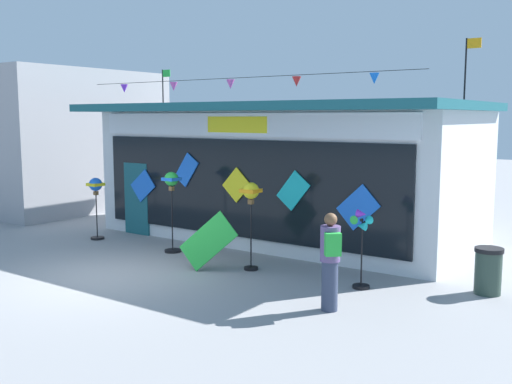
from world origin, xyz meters
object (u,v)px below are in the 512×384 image
at_px(wind_spinner_left, 172,191).
at_px(trash_bin, 488,271).
at_px(wind_spinner_center_left, 251,199).
at_px(person_near_camera, 330,260).
at_px(wind_spinner_far_left, 96,192).
at_px(kite_shop_building, 287,170).
at_px(display_kite_on_ground, 208,241).
at_px(wind_spinner_center_right, 361,237).

relative_size(wind_spinner_left, trash_bin, 2.24).
relative_size(wind_spinner_center_left, person_near_camera, 1.13).
xyz_separation_m(wind_spinner_far_left, person_near_camera, (7.90, -1.62, -0.40)).
xyz_separation_m(wind_spinner_far_left, wind_spinner_center_left, (5.24, -0.20, 0.25)).
bearing_deg(wind_spinner_left, kite_shop_building, 70.20).
xyz_separation_m(wind_spinner_far_left, wind_spinner_left, (2.70, 0.06, 0.20)).
xyz_separation_m(wind_spinner_center_left, display_kite_on_ground, (-0.69, -0.59, -0.89)).
relative_size(wind_spinner_far_left, display_kite_on_ground, 1.37).
bearing_deg(kite_shop_building, wind_spinner_far_left, -139.24).
xyz_separation_m(wind_spinner_center_left, trash_bin, (4.61, 1.12, -1.10)).
bearing_deg(wind_spinner_center_right, wind_spinner_left, 178.00).
bearing_deg(wind_spinner_far_left, kite_shop_building, 40.76).
relative_size(kite_shop_building, wind_spinner_center_left, 5.40).
bearing_deg(kite_shop_building, wind_spinner_center_right, -41.92).
distance_m(wind_spinner_center_left, wind_spinner_center_right, 2.58).
bearing_deg(wind_spinner_far_left, wind_spinner_center_right, -0.90).
relative_size(wind_spinner_left, display_kite_on_ground, 1.61).
bearing_deg(person_near_camera, wind_spinner_center_right, -125.26).
distance_m(wind_spinner_far_left, wind_spinner_center_right, 7.77).
height_order(person_near_camera, display_kite_on_ground, person_near_camera).
distance_m(kite_shop_building, trash_bin, 6.58).
height_order(wind_spinner_center_right, trash_bin, wind_spinner_center_right).
height_order(wind_spinner_far_left, wind_spinner_center_right, wind_spinner_far_left).
distance_m(trash_bin, display_kite_on_ground, 5.58).
relative_size(person_near_camera, trash_bin, 1.92).
bearing_deg(display_kite_on_ground, trash_bin, 17.88).
bearing_deg(trash_bin, wind_spinner_center_right, -153.40).
height_order(kite_shop_building, wind_spinner_far_left, kite_shop_building).
height_order(wind_spinner_center_left, display_kite_on_ground, wind_spinner_center_left).
bearing_deg(wind_spinner_center_left, kite_shop_building, 110.73).
bearing_deg(kite_shop_building, wind_spinner_center_left, -69.27).
xyz_separation_m(wind_spinner_left, trash_bin, (7.14, 0.86, -1.05)).
xyz_separation_m(person_near_camera, trash_bin, (1.95, 2.54, -0.44)).
xyz_separation_m(wind_spinner_left, wind_spinner_center_right, (5.06, -0.18, -0.49)).
distance_m(kite_shop_building, wind_spinner_far_left, 5.17).
xyz_separation_m(kite_shop_building, display_kite_on_ground, (0.65, -4.15, -1.19)).
relative_size(wind_spinner_left, wind_spinner_center_right, 1.28).
relative_size(person_near_camera, display_kite_on_ground, 1.38).
distance_m(wind_spinner_center_right, person_near_camera, 1.51).
bearing_deg(wind_spinner_left, wind_spinner_center_right, -2.00).
xyz_separation_m(wind_spinner_center_left, wind_spinner_center_right, (2.53, 0.08, -0.54)).
relative_size(wind_spinner_far_left, person_near_camera, 0.99).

